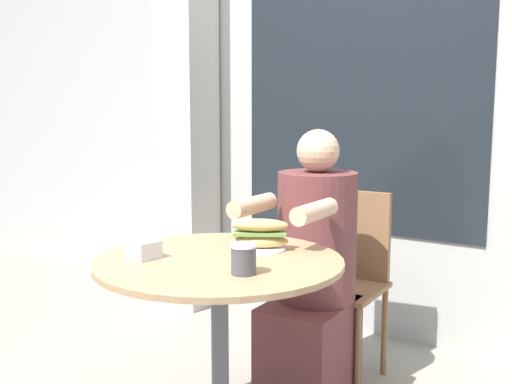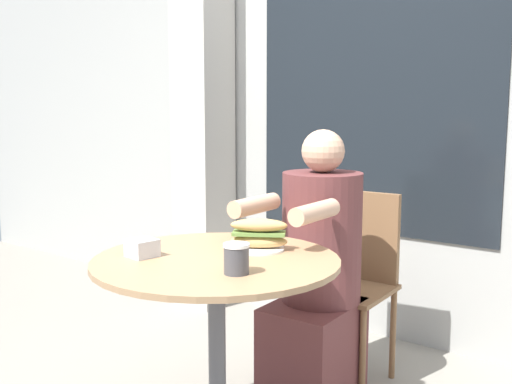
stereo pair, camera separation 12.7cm
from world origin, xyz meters
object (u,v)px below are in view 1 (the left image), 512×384
at_px(seated_diner, 313,287).
at_px(cafe_table, 220,314).
at_px(diner_chair, 347,266).
at_px(drink_cup, 244,259).
at_px(sandwich_on_plate, 260,236).

bearing_deg(seated_diner, cafe_table, 84.54).
xyz_separation_m(diner_chair, drink_cup, (0.15, -1.05, 0.28)).
xyz_separation_m(seated_diner, sandwich_on_plate, (0.01, -0.42, 0.30)).
bearing_deg(drink_cup, sandwich_on_plate, 114.48).
bearing_deg(drink_cup, diner_chair, 97.93).
xyz_separation_m(diner_chair, sandwich_on_plate, (0.02, -0.77, 0.29)).
height_order(sandwich_on_plate, drink_cup, sandwich_on_plate).
bearing_deg(sandwich_on_plate, cafe_table, -103.67).
bearing_deg(sandwich_on_plate, seated_diner, 91.42).
distance_m(cafe_table, diner_chair, 0.95).
height_order(cafe_table, drink_cup, drink_cup).
bearing_deg(cafe_table, sandwich_on_plate, 76.33).
relative_size(cafe_table, sandwich_on_plate, 3.98).
distance_m(diner_chair, seated_diner, 0.35).
distance_m(cafe_table, drink_cup, 0.32).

